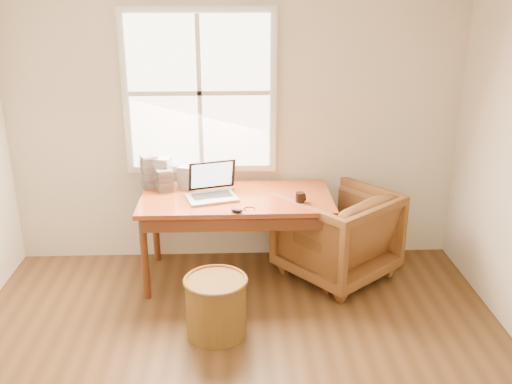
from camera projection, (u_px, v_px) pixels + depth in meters
room_shell at (233, 205)px, 3.05m from camera, size 4.04×4.54×2.64m
desk at (236, 199)px, 4.79m from camera, size 1.60×0.80×0.04m
armchair at (337, 234)px, 4.94m from camera, size 1.19×1.20×0.78m
wicker_stool at (216, 307)px, 4.14m from camera, size 0.57×0.57×0.44m
laptop at (211, 181)px, 4.66m from camera, size 0.53×0.55×0.32m
mouse at (237, 210)px, 4.44m from camera, size 0.11×0.09×0.03m
coffee_mug at (300, 197)px, 4.64m from camera, size 0.08×0.08×0.08m
cd_stack_a at (162, 173)px, 4.94m from camera, size 0.16×0.15×0.27m
cd_stack_b at (165, 180)px, 4.87m from camera, size 0.16×0.15×0.19m
cd_stack_c at (150, 172)px, 4.93m from camera, size 0.17×0.16×0.29m
cd_stack_d at (188, 177)px, 4.95m from camera, size 0.19×0.18×0.20m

